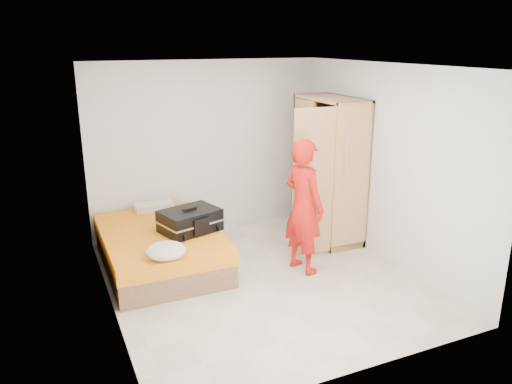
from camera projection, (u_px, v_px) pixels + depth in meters
name	position (u px, v px, depth m)	size (l,w,h in m)	color
room	(262.00, 179.00, 5.86)	(4.00, 4.02, 2.60)	beige
bed	(160.00, 248.00, 6.55)	(1.42, 2.02, 0.50)	#956B43
wardrobe	(327.00, 174.00, 7.26)	(1.17, 1.20, 2.10)	tan
person	(304.00, 206.00, 6.27)	(0.63, 0.41, 1.73)	red
suitcase	(190.00, 221.00, 6.42)	(0.85, 0.71, 0.31)	black
round_cushion	(166.00, 251.00, 5.65)	(0.45, 0.45, 0.17)	silver
pillow	(154.00, 206.00, 7.25)	(0.54, 0.28, 0.10)	silver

